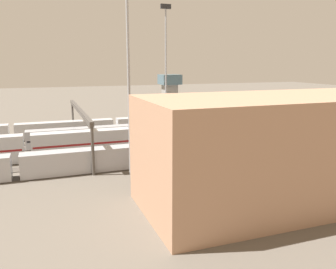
{
  "coord_description": "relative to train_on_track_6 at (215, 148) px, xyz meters",
  "views": [
    {
      "loc": [
        24.94,
        72.24,
        17.98
      ],
      "look_at": [
        -0.77,
        2.0,
        2.5
      ],
      "focal_mm": 37.38,
      "sensor_mm": 36.0,
      "label": 1
    }
  ],
  "objects": [
    {
      "name": "light_mast_1",
      "position": [
        17.47,
        3.82,
        17.08
      ],
      "size": [
        2.8,
        0.7,
        30.57
      ],
      "color": "#9EA0A5",
      "rests_on": "ground_plane"
    },
    {
      "name": "control_tower",
      "position": [
        -7.3,
        -44.59,
        6.27
      ],
      "size": [
        6.0,
        6.0,
        14.33
      ],
      "color": "gray",
      "rests_on": "ground_plane"
    },
    {
      "name": "track_bed_6",
      "position": [
        5.59,
        0.0,
        -2.02
      ],
      "size": [
        140.0,
        2.8,
        0.12
      ],
      "primitive_type": "cube",
      "color": "#3D3833",
      "rests_on": "ground_plane"
    },
    {
      "name": "track_bed_5",
      "position": [
        5.59,
        -5.0,
        -2.02
      ],
      "size": [
        140.0,
        2.8,
        0.12
      ],
      "primitive_type": "cube",
      "color": "#4C443D",
      "rests_on": "ground_plane"
    },
    {
      "name": "train_on_track_0",
      "position": [
        2.42,
        -30.0,
        0.0
      ],
      "size": [
        114.8,
        3.0,
        4.4
      ],
      "color": "black",
      "rests_on": "ground_plane"
    },
    {
      "name": "ground_plane",
      "position": [
        5.59,
        -15.0,
        -2.08
      ],
      "size": [
        400.0,
        400.0,
        0.0
      ],
      "primitive_type": "plane",
      "color": "#60594F"
    },
    {
      "name": "track_bed_2",
      "position": [
        5.59,
        -20.0,
        -2.02
      ],
      "size": [
        140.0,
        2.8,
        0.12
      ],
      "primitive_type": "cube",
      "color": "#3D3833",
      "rests_on": "ground_plane"
    },
    {
      "name": "track_bed_1",
      "position": [
        5.59,
        -25.0,
        -2.02
      ],
      "size": [
        140.0,
        2.8,
        0.12
      ],
      "primitive_type": "cube",
      "color": "#4C443D",
      "rests_on": "ground_plane"
    },
    {
      "name": "train_on_track_6",
      "position": [
        0.0,
        0.0,
        0.0
      ],
      "size": [
        114.8,
        3.0,
        4.4
      ],
      "color": "#1E6B9E",
      "rests_on": "ground_plane"
    },
    {
      "name": "track_bed_4",
      "position": [
        5.59,
        -10.0,
        -2.02
      ],
      "size": [
        140.0,
        2.8,
        0.12
      ],
      "primitive_type": "cube",
      "color": "#4C443D",
      "rests_on": "ground_plane"
    },
    {
      "name": "light_mast_0",
      "position": [
        -2.05,
        -33.53,
        18.36
      ],
      "size": [
        2.8,
        0.7,
        32.95
      ],
      "color": "#9EA0A5",
      "rests_on": "ground_plane"
    },
    {
      "name": "track_bed_0",
      "position": [
        5.59,
        -30.0,
        -2.02
      ],
      "size": [
        140.0,
        2.8,
        0.12
      ],
      "primitive_type": "cube",
      "color": "#3D3833",
      "rests_on": "ground_plane"
    },
    {
      "name": "signal_gantry",
      "position": [
        23.21,
        -15.0,
        5.58
      ],
      "size": [
        0.7,
        35.0,
        8.8
      ],
      "color": "#4C4742",
      "rests_on": "ground_plane"
    },
    {
      "name": "train_on_track_2",
      "position": [
        -1.62,
        -20.0,
        -0.06
      ],
      "size": [
        71.4,
        3.06,
        3.8
      ],
      "color": "#A8AAB2",
      "rests_on": "ground_plane"
    },
    {
      "name": "track_bed_3",
      "position": [
        5.59,
        -15.0,
        -2.02
      ],
      "size": [
        140.0,
        2.8,
        0.12
      ],
      "primitive_type": "cube",
      "color": "#4C443D",
      "rests_on": "ground_plane"
    },
    {
      "name": "train_on_track_4",
      "position": [
        33.36,
        -10.0,
        0.55
      ],
      "size": [
        47.2,
        3.06,
        5.0
      ],
      "color": "silver",
      "rests_on": "ground_plane"
    },
    {
      "name": "train_on_track_3",
      "position": [
        -29.01,
        -15.0,
        0.08
      ],
      "size": [
        10.0,
        3.0,
        5.0
      ],
      "color": "#D85914",
      "rests_on": "ground_plane"
    }
  ]
}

